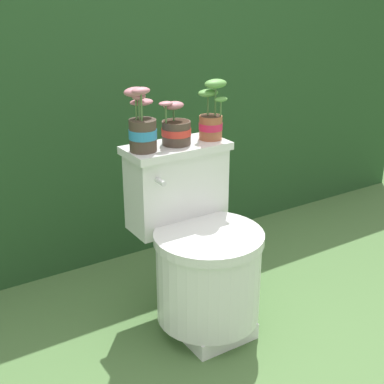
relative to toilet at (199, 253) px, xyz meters
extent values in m
plane|color=#4C703D|center=(-0.06, -0.07, -0.32)|extent=(12.00, 12.00, 0.00)
cube|color=#234723|center=(-0.06, 1.13, 0.33)|extent=(4.07, 0.90, 1.29)
cube|color=silver|center=(0.00, -0.06, -0.28)|extent=(0.27, 0.33, 0.07)
cylinder|color=silver|center=(0.00, -0.06, -0.09)|extent=(0.41, 0.41, 0.33)
cylinder|color=silver|center=(0.00, -0.06, 0.10)|extent=(0.42, 0.42, 0.04)
cube|color=silver|center=(0.00, 0.17, 0.22)|extent=(0.39, 0.18, 0.32)
cube|color=silver|center=(0.00, 0.17, 0.39)|extent=(0.42, 0.20, 0.03)
cylinder|color=silver|center=(-0.14, 0.05, 0.31)|extent=(0.02, 0.05, 0.02)
cylinder|color=#47382D|center=(-0.15, 0.16, 0.47)|extent=(0.10, 0.10, 0.12)
cylinder|color=#2D84BC|center=(-0.15, 0.16, 0.47)|extent=(0.11, 0.11, 0.04)
cylinder|color=#332319|center=(-0.15, 0.16, 0.52)|extent=(0.09, 0.09, 0.01)
cylinder|color=#4C753D|center=(-0.14, 0.19, 0.55)|extent=(0.01, 0.01, 0.05)
ellipsoid|color=#B26B75|center=(-0.14, 0.19, 0.58)|extent=(0.09, 0.06, 0.02)
cylinder|color=#4C753D|center=(-0.17, 0.17, 0.57)|extent=(0.01, 0.01, 0.09)
ellipsoid|color=#B26B75|center=(-0.17, 0.17, 0.63)|extent=(0.09, 0.06, 0.04)
cylinder|color=#4C753D|center=(-0.16, 0.14, 0.58)|extent=(0.01, 0.01, 0.10)
ellipsoid|color=#B26B75|center=(-0.16, 0.14, 0.64)|extent=(0.07, 0.05, 0.03)
cylinder|color=#4C753D|center=(-0.16, 0.16, 0.57)|extent=(0.01, 0.01, 0.08)
ellipsoid|color=#B26B75|center=(-0.16, 0.16, 0.61)|extent=(0.05, 0.04, 0.02)
cylinder|color=#47382D|center=(0.00, 0.17, 0.45)|extent=(0.11, 0.11, 0.09)
cylinder|color=red|center=(0.00, 0.17, 0.46)|extent=(0.12, 0.12, 0.03)
cylinder|color=#332319|center=(0.00, 0.17, 0.49)|extent=(0.10, 0.10, 0.01)
cylinder|color=#4C753D|center=(0.00, 0.18, 0.52)|extent=(0.01, 0.01, 0.05)
ellipsoid|color=#B26B75|center=(0.00, 0.18, 0.56)|extent=(0.09, 0.06, 0.03)
cylinder|color=#4C753D|center=(-0.05, 0.16, 0.53)|extent=(0.01, 0.01, 0.07)
ellipsoid|color=#B26B75|center=(-0.05, 0.16, 0.57)|extent=(0.06, 0.04, 0.02)
cylinder|color=#9E5638|center=(0.16, 0.16, 0.45)|extent=(0.09, 0.09, 0.10)
cylinder|color=#D1234C|center=(0.16, 0.16, 0.46)|extent=(0.10, 0.10, 0.03)
cylinder|color=#332319|center=(0.16, 0.16, 0.50)|extent=(0.09, 0.09, 0.01)
cylinder|color=#4C753D|center=(0.16, 0.18, 0.54)|extent=(0.01, 0.01, 0.08)
ellipsoid|color=#569342|center=(0.16, 0.18, 0.59)|extent=(0.09, 0.06, 0.03)
cylinder|color=#4C753D|center=(0.18, 0.16, 0.56)|extent=(0.01, 0.01, 0.12)
ellipsoid|color=#569342|center=(0.18, 0.16, 0.63)|extent=(0.10, 0.07, 0.04)
cylinder|color=#4C753D|center=(0.19, 0.14, 0.53)|extent=(0.01, 0.01, 0.06)
ellipsoid|color=#569342|center=(0.19, 0.14, 0.57)|extent=(0.06, 0.04, 0.02)
camera|label=1|loc=(-1.03, -1.57, 1.01)|focal=50.00mm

